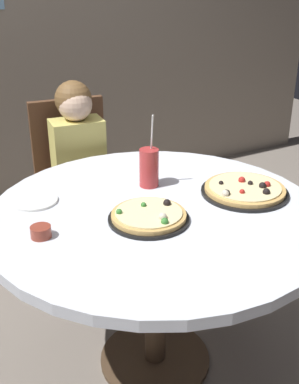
% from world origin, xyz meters
% --- Properties ---
extents(ground_plane, '(8.00, 8.00, 0.00)m').
position_xyz_m(ground_plane, '(0.00, 0.00, 0.00)').
color(ground_plane, slate).
extents(dining_table, '(1.27, 1.27, 0.75)m').
position_xyz_m(dining_table, '(0.00, 0.00, 0.66)').
color(dining_table, silver).
rests_on(dining_table, ground_plane).
extents(chair_wooden, '(0.44, 0.44, 0.95)m').
position_xyz_m(chair_wooden, '(0.01, 0.91, 0.53)').
color(chair_wooden, brown).
rests_on(chair_wooden, ground_plane).
extents(diner_child, '(0.29, 0.42, 1.08)m').
position_xyz_m(diner_child, '(-0.01, 0.73, 0.48)').
color(diner_child, '#3F4766').
rests_on(diner_child, ground_plane).
extents(pizza_veggie, '(0.29, 0.29, 0.05)m').
position_xyz_m(pizza_veggie, '(-0.07, -0.07, 0.77)').
color(pizza_veggie, black).
rests_on(pizza_veggie, dining_table).
extents(pizza_cheese, '(0.35, 0.35, 0.05)m').
position_xyz_m(pizza_cheese, '(0.38, -0.06, 0.77)').
color(pizza_cheese, black).
rests_on(pizza_cheese, dining_table).
extents(soda_cup, '(0.08, 0.08, 0.31)m').
position_xyz_m(soda_cup, '(0.08, 0.20, 0.83)').
color(soda_cup, '#B73333').
rests_on(soda_cup, dining_table).
extents(sauce_bowl, '(0.07, 0.07, 0.04)m').
position_xyz_m(sauce_bowl, '(-0.44, 0.01, 0.77)').
color(sauce_bowl, brown).
rests_on(sauce_bowl, dining_table).
extents(plate_small, '(0.18, 0.18, 0.01)m').
position_xyz_m(plate_small, '(-0.38, 0.28, 0.76)').
color(plate_small, white).
rests_on(plate_small, dining_table).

